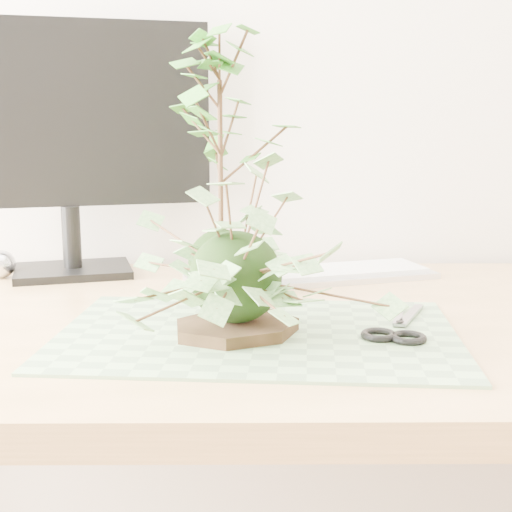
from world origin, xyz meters
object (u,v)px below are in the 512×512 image
(desk, at_px, (277,376))
(ivy_kokedama, at_px, (236,234))
(maple_kokedama, at_px, (220,97))
(monitor, at_px, (67,130))
(keyboard, at_px, (312,275))

(desk, xyz_separation_m, ivy_kokedama, (-0.05, -0.10, 0.22))
(ivy_kokedama, bearing_deg, maple_kokedama, 97.05)
(desk, relative_size, monitor, 3.39)
(desk, distance_m, maple_kokedama, 0.41)
(keyboard, distance_m, monitor, 0.47)
(ivy_kokedama, relative_size, keyboard, 0.81)
(maple_kokedama, height_order, monitor, monitor)
(ivy_kokedama, bearing_deg, desk, 60.42)
(monitor, bearing_deg, ivy_kokedama, -66.87)
(maple_kokedama, distance_m, keyboard, 0.34)
(maple_kokedama, xyz_separation_m, keyboard, (0.15, 0.10, -0.29))
(desk, xyz_separation_m, maple_kokedama, (-0.08, 0.12, 0.38))
(maple_kokedama, bearing_deg, ivy_kokedama, -82.95)
(desk, distance_m, ivy_kokedama, 0.24)
(ivy_kokedama, xyz_separation_m, monitor, (-0.29, 0.36, 0.12))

